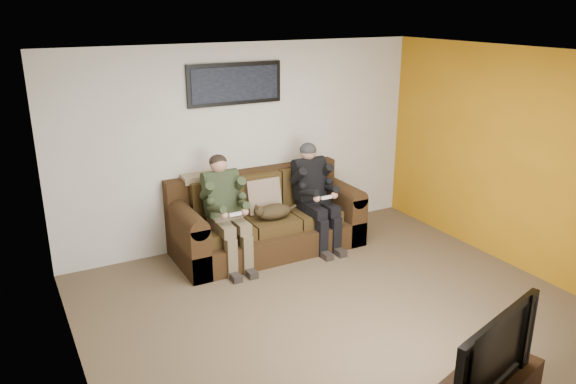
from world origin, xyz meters
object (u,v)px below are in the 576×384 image
cat (273,211)px  person_left (225,205)px  person_right (314,189)px  framed_poster (235,84)px  sofa (265,220)px  television (482,349)px

cat → person_left: bearing=175.5°
person_right → framed_poster: framed_poster is taller
sofa → person_left: person_left is taller
person_right → framed_poster: 1.67m
person_left → television: 3.61m
sofa → person_right: size_ratio=1.79×
sofa → cat: size_ratio=3.65×
person_right → cat: size_ratio=2.04×
person_right → framed_poster: (-0.82, 0.58, 1.34)m
person_left → television: size_ratio=1.23×
sofa → person_right: person_right is taller
cat → framed_poster: (-0.19, 0.63, 1.52)m
framed_poster → television: framed_poster is taller
sofa → cat: 0.33m
person_left → person_right: size_ratio=0.99×
person_right → person_left: bearing=-180.0°
cat → television: size_ratio=0.60×
person_right → cat: person_right is taller
person_right → television: person_right is taller
person_left → cat: person_left is taller
sofa → television: (-0.15, -3.79, 0.37)m
sofa → cat: bearing=-92.5°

